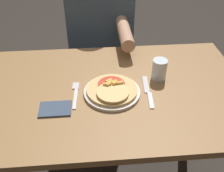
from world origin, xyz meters
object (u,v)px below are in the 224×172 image
object	(u,v)px
dining_table	(107,110)
plate	(112,92)
pizza	(112,89)
knife	(148,92)
drinking_glass	(159,70)
person_diner	(101,37)
fork	(76,93)

from	to	relation	value
dining_table	plate	distance (m)	0.13
pizza	knife	world-z (taller)	pizza
plate	drinking_glass	bearing A→B (deg)	22.33
person_diner	dining_table	bearing A→B (deg)	-90.59
dining_table	pizza	xyz separation A→B (m)	(0.02, -0.03, 0.15)
knife	person_diner	world-z (taller)	person_diner
plate	knife	world-z (taller)	plate
dining_table	knife	bearing A→B (deg)	-11.14
dining_table	person_diner	xyz separation A→B (m)	(0.01, 0.63, 0.05)
pizza	person_diner	bearing A→B (deg)	91.19
knife	drinking_glass	world-z (taller)	drinking_glass
plate	fork	world-z (taller)	plate
dining_table	pizza	world-z (taller)	pizza
knife	plate	bearing A→B (deg)	177.47
plate	pizza	size ratio (longest dim) A/B	1.12
dining_table	knife	size ratio (longest dim) A/B	5.66
plate	drinking_glass	distance (m)	0.24
fork	plate	bearing A→B (deg)	-3.90
fork	dining_table	bearing A→B (deg)	7.23
drinking_glass	fork	bearing A→B (deg)	-167.97
knife	drinking_glass	xyz separation A→B (m)	(0.07, 0.10, 0.05)
fork	knife	world-z (taller)	same
dining_table	pizza	bearing A→B (deg)	-57.28
plate	dining_table	bearing A→B (deg)	126.17
dining_table	pizza	size ratio (longest dim) A/B	5.79
plate	fork	size ratio (longest dim) A/B	1.38
pizza	drinking_glass	xyz separation A→B (m)	(0.22, 0.10, 0.02)
fork	pizza	bearing A→B (deg)	-5.30
fork	knife	bearing A→B (deg)	-3.21
dining_table	fork	xyz separation A→B (m)	(-0.14, -0.02, 0.12)
plate	drinking_glass	xyz separation A→B (m)	(0.22, 0.09, 0.04)
plate	fork	bearing A→B (deg)	176.10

